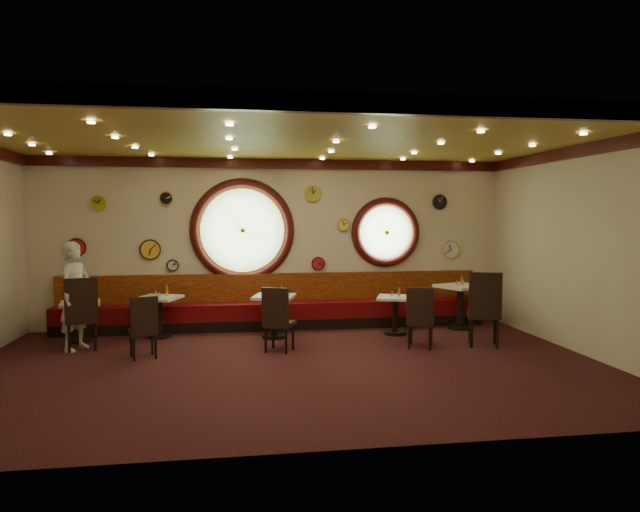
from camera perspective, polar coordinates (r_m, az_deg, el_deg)
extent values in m
cube|color=black|center=(8.26, -3.04, -10.87)|extent=(9.00, 6.00, 0.00)
cube|color=#B29432|center=(8.05, -3.12, 11.71)|extent=(9.00, 6.00, 0.02)
cube|color=beige|center=(10.98, -4.61, 1.28)|extent=(9.00, 0.02, 3.20)
cube|color=beige|center=(5.03, 0.27, -1.92)|extent=(9.00, 0.02, 3.20)
cube|color=beige|center=(9.55, 24.88, 0.52)|extent=(0.02, 6.00, 3.20)
cube|color=#360C09|center=(10.97, -4.64, 9.17)|extent=(9.00, 0.10, 0.18)
cube|color=#360C09|center=(5.15, 0.18, 15.10)|extent=(9.00, 0.10, 0.18)
cube|color=#360C09|center=(9.56, 24.90, 9.58)|extent=(0.10, 6.00, 0.18)
cube|color=black|center=(10.88, -4.46, -6.70)|extent=(8.00, 0.55, 0.20)
cube|color=#59070D|center=(10.84, -4.47, -5.40)|extent=(8.00, 0.55, 0.30)
cube|color=#620B07|center=(11.00, -4.56, -3.16)|extent=(8.00, 0.10, 0.55)
cylinder|color=#76AC67|center=(10.94, -7.76, 2.56)|extent=(1.66, 0.02, 1.66)
torus|color=#360C09|center=(10.93, -7.75, 2.56)|extent=(1.98, 0.18, 1.98)
torus|color=gold|center=(10.90, -7.75, 2.55)|extent=(1.61, 0.03, 1.61)
cylinder|color=#76AC67|center=(11.34, 6.55, 2.36)|extent=(1.10, 0.02, 1.10)
torus|color=#360C09|center=(11.33, 6.57, 2.36)|extent=(1.38, 0.18, 1.38)
torus|color=gold|center=(11.30, 6.61, 2.36)|extent=(1.09, 0.03, 1.09)
cylinder|color=red|center=(11.28, -23.16, 0.79)|extent=(0.32, 0.03, 0.32)
cylinder|color=black|center=(10.98, -15.14, 5.59)|extent=(0.24, 0.03, 0.24)
cylinder|color=silver|center=(11.00, -14.51, -0.92)|extent=(0.20, 0.03, 0.20)
cylinder|color=white|center=(11.75, 12.95, 0.64)|extent=(0.34, 0.03, 0.34)
cylinder|color=yellow|center=(11.03, -16.60, 0.62)|extent=(0.36, 0.03, 0.36)
cylinder|color=red|center=(11.06, -0.19, -0.76)|extent=(0.24, 0.03, 0.24)
cylinder|color=#FDF354|center=(11.11, 2.36, 3.13)|extent=(0.22, 0.03, 0.22)
cylinder|color=#A1BD3B|center=(11.02, -0.71, 6.24)|extent=(0.30, 0.03, 0.30)
cylinder|color=#95AB22|center=(11.17, -21.28, 4.92)|extent=(0.26, 0.03, 0.26)
cylinder|color=black|center=(11.64, 11.87, 5.30)|extent=(0.28, 0.03, 0.28)
cylinder|color=black|center=(10.52, -22.76, -7.79)|extent=(0.39, 0.39, 0.05)
cylinder|color=black|center=(10.46, -22.80, -6.12)|extent=(0.11, 0.11, 0.62)
cube|color=white|center=(10.41, -22.85, -4.37)|extent=(0.73, 0.73, 0.04)
cylinder|color=black|center=(10.45, -15.73, -7.69)|extent=(0.41, 0.41, 0.06)
cylinder|color=black|center=(10.39, -15.77, -5.92)|extent=(0.11, 0.11, 0.66)
cube|color=white|center=(10.34, -15.80, -4.05)|extent=(0.84, 0.84, 0.05)
cylinder|color=black|center=(10.07, -4.60, -7.98)|extent=(0.43, 0.43, 0.06)
cylinder|color=black|center=(10.01, -4.61, -6.08)|extent=(0.12, 0.12, 0.68)
cube|color=white|center=(9.95, -4.62, -4.07)|extent=(0.83, 0.83, 0.05)
cylinder|color=black|center=(10.41, 7.53, -7.63)|extent=(0.39, 0.39, 0.05)
cylinder|color=black|center=(10.35, 7.55, -5.94)|extent=(0.11, 0.11, 0.62)
cube|color=white|center=(10.30, 7.57, -4.15)|extent=(0.80, 0.80, 0.04)
cylinder|color=black|center=(11.17, 13.83, -6.88)|extent=(0.47, 0.47, 0.06)
cylinder|color=black|center=(11.11, 13.86, -4.97)|extent=(0.13, 0.13, 0.75)
cube|color=white|center=(11.05, 13.90, -2.97)|extent=(0.99, 0.99, 0.05)
cube|color=black|center=(9.87, -22.70, -5.83)|extent=(0.58, 0.58, 0.08)
cube|color=black|center=(9.61, -22.77, -3.93)|extent=(0.49, 0.17, 0.63)
cube|color=black|center=(8.99, -17.28, -7.25)|extent=(0.49, 0.49, 0.07)
cube|color=black|center=(8.77, -17.15, -5.60)|extent=(0.39, 0.16, 0.51)
cube|color=black|center=(9.03, -4.08, -6.80)|extent=(0.57, 0.57, 0.07)
cube|color=black|center=(8.81, -4.50, -4.99)|extent=(0.41, 0.23, 0.56)
cube|color=black|center=(9.38, 10.01, -6.51)|extent=(0.55, 0.55, 0.07)
cube|color=black|center=(9.15, 9.94, -4.82)|extent=(0.40, 0.21, 0.54)
cube|color=black|center=(9.75, 16.06, -5.65)|extent=(0.66, 0.66, 0.09)
cube|color=black|center=(9.47, 16.21, -3.61)|extent=(0.50, 0.24, 0.67)
cylinder|color=silver|center=(10.46, -23.34, -3.92)|extent=(0.04, 0.04, 0.11)
cylinder|color=silver|center=(10.39, -16.06, -3.60)|extent=(0.04, 0.04, 0.10)
cylinder|color=silver|center=(9.93, -4.99, -3.67)|extent=(0.03, 0.03, 0.10)
cylinder|color=silver|center=(10.29, 7.20, -3.74)|extent=(0.04, 0.04, 0.10)
cylinder|color=silver|center=(10.36, -23.07, -4.00)|extent=(0.04, 0.04, 0.10)
cylinder|color=silver|center=(10.26, -15.75, -3.71)|extent=(0.03, 0.03, 0.09)
cylinder|color=silver|center=(9.92, -4.38, -3.63)|extent=(0.04, 0.04, 0.11)
cylinder|color=silver|center=(10.23, 7.82, -3.83)|extent=(0.03, 0.03, 0.09)
cylinder|color=gold|center=(10.40, -22.47, -3.81)|extent=(0.05, 0.05, 0.15)
cylinder|color=yellow|center=(10.41, -15.05, -3.34)|extent=(0.06, 0.06, 0.18)
cylinder|color=gold|center=(10.07, -3.81, -3.31)|extent=(0.06, 0.06, 0.18)
cylinder|color=gold|center=(10.38, 7.91, -3.54)|extent=(0.05, 0.05, 0.15)
cylinder|color=#B9BABE|center=(11.07, 13.50, -2.58)|extent=(0.03, 0.03, 0.09)
cylinder|color=silver|center=(11.09, 14.11, -2.53)|extent=(0.04, 0.04, 0.11)
cylinder|color=gold|center=(11.18, 13.94, -2.35)|extent=(0.05, 0.05, 0.16)
imported|color=silver|center=(9.82, -23.27, -3.68)|extent=(0.63, 0.74, 1.72)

